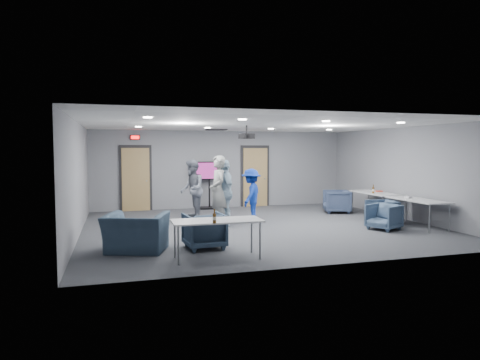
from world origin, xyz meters
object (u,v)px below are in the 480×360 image
object	(u,v)px
chair_right_b	(382,212)
table_front_left	(217,223)
chair_right_c	(384,217)
table_right_b	(417,201)
person_c	(225,192)
chair_right_a	(337,201)
chair_front_b	(136,233)
person_a	(218,191)
bottle_right	(373,190)
bottle_front	(214,218)
table_right_a	(375,194)
projector	(247,136)
person_d	(251,195)
chair_front_a	(204,231)
tv_stand	(209,182)
person_b	(192,189)

from	to	relation	value
chair_right_b	table_front_left	xyz separation A→B (m)	(-5.20, -2.38, 0.35)
chair_right_c	table_right_b	bearing A→B (deg)	72.57
person_c	chair_right_a	distance (m)	4.24
chair_front_b	chair_right_b	bearing A→B (deg)	-148.79
chair_right_a	table_front_left	distance (m)	6.88
person_a	chair_front_b	distance (m)	3.23
chair_front_b	person_c	bearing A→B (deg)	-115.38
chair_front_b	bottle_right	world-z (taller)	bottle_right
table_front_left	bottle_front	distance (m)	0.39
chair_right_c	table_right_a	bearing A→B (deg)	127.46
person_c	chair_right_c	xyz separation A→B (m)	(3.72, -1.82, -0.56)
chair_right_b	projector	bearing A→B (deg)	-95.66
chair_right_c	chair_front_b	bearing A→B (deg)	-108.11
chair_front_b	chair_right_a	bearing A→B (deg)	-131.26
person_d	chair_right_c	distance (m)	3.62
person_a	projector	world-z (taller)	projector
person_a	projector	xyz separation A→B (m)	(0.79, -0.01, 1.46)
chair_front_a	tv_stand	xyz separation A→B (m)	(1.38, 5.84, 0.56)
chair_right_a	table_right_b	xyz separation A→B (m)	(0.78, -2.87, 0.32)
person_b	chair_front_a	distance (m)	3.90
bottle_right	table_right_b	bearing A→B (deg)	-83.56
projector	chair_right_a	bearing A→B (deg)	2.86
person_c	chair_front_b	distance (m)	3.52
person_a	person_c	world-z (taller)	person_a
chair_front_b	person_d	bearing A→B (deg)	-120.11
person_b	table_front_left	bearing A→B (deg)	1.35
person_a	person_b	xyz separation A→B (m)	(-0.44, 1.47, -0.06)
person_d	bottle_right	size ratio (longest dim) A/B	5.68
table_right_b	bottle_right	distance (m)	1.74
table_right_a	bottle_right	xyz separation A→B (m)	(-0.19, -0.18, 0.14)
chair_front_a	chair_front_b	distance (m)	1.37
chair_right_a	bottle_right	distance (m)	1.37
person_b	person_d	distance (m)	1.79
person_b	table_right_a	bearing A→B (deg)	84.61
table_right_a	chair_right_c	bearing A→B (deg)	151.52
chair_front_a	person_a	bearing A→B (deg)	-114.71
chair_right_a	person_a	bearing A→B (deg)	-53.41
bottle_front	table_right_b	bearing A→B (deg)	19.48
bottle_front	table_front_left	bearing A→B (deg)	69.71
chair_front_b	table_right_b	size ratio (longest dim) A/B	0.65
projector	bottle_front	bearing A→B (deg)	-133.97
chair_front_b	bottle_right	bearing A→B (deg)	-141.16
person_d	chair_right_a	xyz separation A→B (m)	(3.17, 0.81, -0.38)
person_d	chair_right_c	size ratio (longest dim) A/B	2.08
chair_right_a	table_right_a	distance (m)	1.28
bottle_front	projector	size ratio (longest dim) A/B	0.61
chair_front_b	tv_stand	distance (m)	6.39
chair_right_b	table_right_a	distance (m)	1.49
person_a	person_b	bearing A→B (deg)	-166.11
chair_right_c	person_a	bearing A→B (deg)	-136.56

